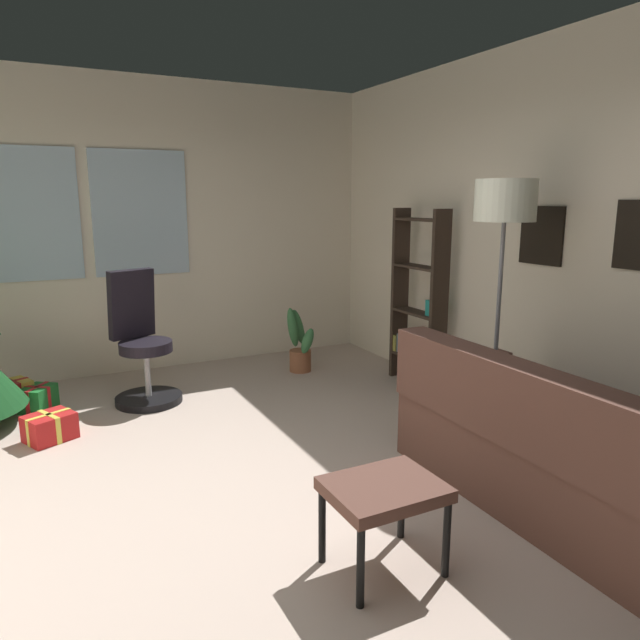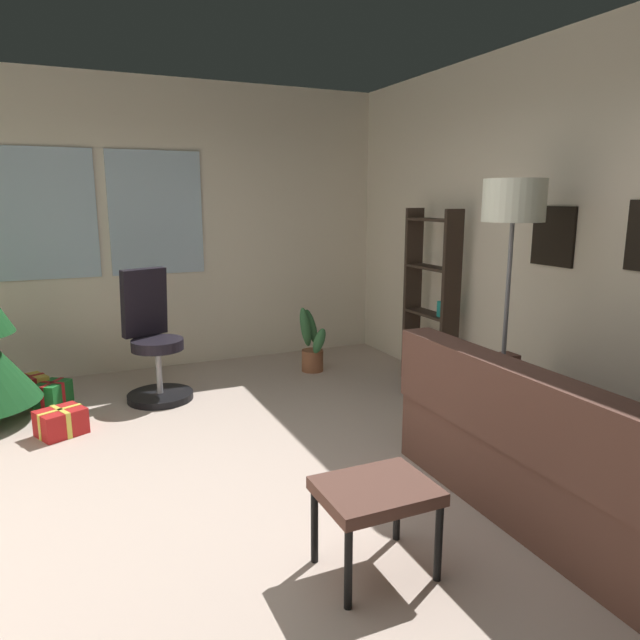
{
  "view_description": "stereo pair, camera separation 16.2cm",
  "coord_description": "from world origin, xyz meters",
  "px_view_note": "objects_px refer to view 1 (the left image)",
  "views": [
    {
      "loc": [
        -0.92,
        -2.81,
        1.71
      ],
      "look_at": [
        0.54,
        0.05,
        1.04
      ],
      "focal_mm": 32.44,
      "sensor_mm": 36.0,
      "label": 1
    },
    {
      "loc": [
        -0.77,
        -2.88,
        1.71
      ],
      "look_at": [
        0.54,
        0.05,
        1.04
      ],
      "focal_mm": 32.44,
      "sensor_mm": 36.0,
      "label": 2
    }
  ],
  "objects_px": {
    "office_chair": "(142,351)",
    "footstool": "(384,495)",
    "couch": "(589,459)",
    "floor_lamp": "(504,216)",
    "gift_box_red": "(50,427)",
    "gift_box_gold": "(14,395)",
    "gift_box_green": "(38,398)",
    "potted_plant": "(299,345)",
    "bookshelf": "(418,310)"
  },
  "relations": [
    {
      "from": "gift_box_gold",
      "to": "footstool",
      "type": "bearing_deg",
      "value": -64.01
    },
    {
      "from": "footstool",
      "to": "potted_plant",
      "type": "bearing_deg",
      "value": 71.82
    },
    {
      "from": "gift_box_green",
      "to": "bookshelf",
      "type": "xyz_separation_m",
      "value": [
        3.22,
        -0.83,
        0.61
      ]
    },
    {
      "from": "gift_box_green",
      "to": "gift_box_gold",
      "type": "bearing_deg",
      "value": 141.14
    },
    {
      "from": "couch",
      "to": "gift_box_red",
      "type": "bearing_deg",
      "value": 137.36
    },
    {
      "from": "couch",
      "to": "floor_lamp",
      "type": "bearing_deg",
      "value": 76.82
    },
    {
      "from": "footstool",
      "to": "gift_box_green",
      "type": "bearing_deg",
      "value": 114.32
    },
    {
      "from": "gift_box_gold",
      "to": "floor_lamp",
      "type": "relative_size",
      "value": 0.18
    },
    {
      "from": "office_chair",
      "to": "floor_lamp",
      "type": "xyz_separation_m",
      "value": [
        2.1,
        -1.97,
        1.15
      ]
    },
    {
      "from": "gift_box_green",
      "to": "potted_plant",
      "type": "xyz_separation_m",
      "value": [
        2.41,
        0.05,
        0.16
      ]
    },
    {
      "from": "gift_box_gold",
      "to": "floor_lamp",
      "type": "height_order",
      "value": "floor_lamp"
    },
    {
      "from": "footstool",
      "to": "bookshelf",
      "type": "relative_size",
      "value": 0.32
    },
    {
      "from": "gift_box_red",
      "to": "gift_box_green",
      "type": "relative_size",
      "value": 1.15
    },
    {
      "from": "potted_plant",
      "to": "gift_box_red",
      "type": "bearing_deg",
      "value": -162.06
    },
    {
      "from": "floor_lamp",
      "to": "gift_box_gold",
      "type": "bearing_deg",
      "value": 143.63
    },
    {
      "from": "footstool",
      "to": "potted_plant",
      "type": "xyz_separation_m",
      "value": [
        1.02,
        3.12,
        -0.11
      ]
    },
    {
      "from": "couch",
      "to": "footstool",
      "type": "distance_m",
      "value": 1.31
    },
    {
      "from": "gift_box_green",
      "to": "floor_lamp",
      "type": "distance_m",
      "value": 3.92
    },
    {
      "from": "gift_box_green",
      "to": "potted_plant",
      "type": "height_order",
      "value": "potted_plant"
    },
    {
      "from": "couch",
      "to": "footstool",
      "type": "xyz_separation_m",
      "value": [
        -1.31,
        0.07,
        0.07
      ]
    },
    {
      "from": "gift_box_red",
      "to": "couch",
      "type": "bearing_deg",
      "value": -42.64
    },
    {
      "from": "office_chair",
      "to": "footstool",
      "type": "bearing_deg",
      "value": -79.12
    },
    {
      "from": "gift_box_gold",
      "to": "office_chair",
      "type": "relative_size",
      "value": 0.29
    },
    {
      "from": "footstool",
      "to": "office_chair",
      "type": "bearing_deg",
      "value": 100.88
    },
    {
      "from": "office_chair",
      "to": "potted_plant",
      "type": "height_order",
      "value": "office_chair"
    },
    {
      "from": "floor_lamp",
      "to": "potted_plant",
      "type": "height_order",
      "value": "floor_lamp"
    },
    {
      "from": "gift_box_red",
      "to": "office_chair",
      "type": "height_order",
      "value": "office_chair"
    },
    {
      "from": "footstool",
      "to": "gift_box_gold",
      "type": "height_order",
      "value": "footstool"
    },
    {
      "from": "bookshelf",
      "to": "potted_plant",
      "type": "bearing_deg",
      "value": 132.44
    },
    {
      "from": "gift_box_green",
      "to": "floor_lamp",
      "type": "relative_size",
      "value": 0.18
    },
    {
      "from": "office_chair",
      "to": "bookshelf",
      "type": "relative_size",
      "value": 0.69
    },
    {
      "from": "office_chair",
      "to": "bookshelf",
      "type": "distance_m",
      "value": 2.49
    },
    {
      "from": "footstool",
      "to": "bookshelf",
      "type": "xyz_separation_m",
      "value": [
        1.83,
        2.23,
        0.33
      ]
    },
    {
      "from": "footstool",
      "to": "potted_plant",
      "type": "relative_size",
      "value": 0.78
    },
    {
      "from": "footstool",
      "to": "potted_plant",
      "type": "distance_m",
      "value": 3.28
    },
    {
      "from": "gift_box_red",
      "to": "office_chair",
      "type": "relative_size",
      "value": 0.34
    },
    {
      "from": "potted_plant",
      "to": "gift_box_green",
      "type": "bearing_deg",
      "value": -178.74
    },
    {
      "from": "gift_box_gold",
      "to": "potted_plant",
      "type": "bearing_deg",
      "value": -2.04
    },
    {
      "from": "gift_box_gold",
      "to": "office_chair",
      "type": "bearing_deg",
      "value": -17.29
    },
    {
      "from": "gift_box_gold",
      "to": "bookshelf",
      "type": "height_order",
      "value": "bookshelf"
    },
    {
      "from": "footstool",
      "to": "floor_lamp",
      "type": "distance_m",
      "value": 2.17
    },
    {
      "from": "gift_box_red",
      "to": "floor_lamp",
      "type": "height_order",
      "value": "floor_lamp"
    },
    {
      "from": "gift_box_gold",
      "to": "floor_lamp",
      "type": "xyz_separation_m",
      "value": [
        3.1,
        -2.29,
        1.49
      ]
    },
    {
      "from": "couch",
      "to": "gift_box_red",
      "type": "relative_size",
      "value": 5.16
    },
    {
      "from": "footstool",
      "to": "floor_lamp",
      "type": "xyz_separation_m",
      "value": [
        1.54,
        0.92,
        1.22
      ]
    },
    {
      "from": "couch",
      "to": "floor_lamp",
      "type": "relative_size",
      "value": 1.09
    },
    {
      "from": "couch",
      "to": "gift_box_gold",
      "type": "relative_size",
      "value": 6.18
    },
    {
      "from": "potted_plant",
      "to": "office_chair",
      "type": "bearing_deg",
      "value": -172.01
    },
    {
      "from": "gift_box_green",
      "to": "bookshelf",
      "type": "bearing_deg",
      "value": -14.48
    },
    {
      "from": "footstool",
      "to": "bookshelf",
      "type": "bearing_deg",
      "value": 50.64
    }
  ]
}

